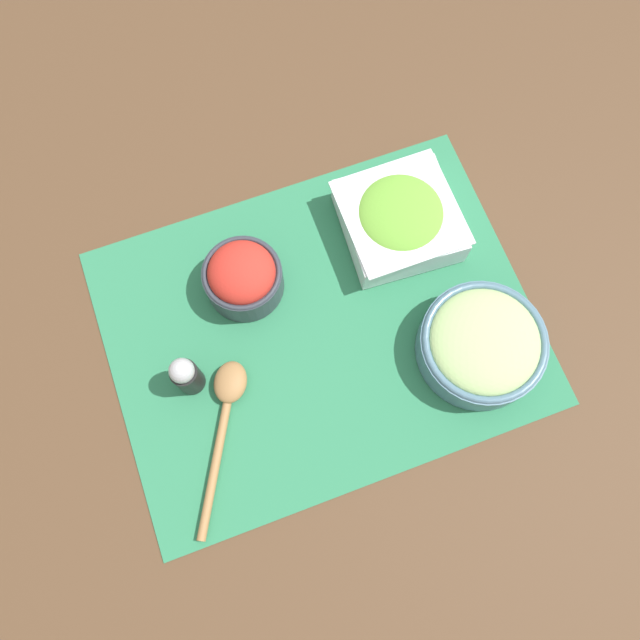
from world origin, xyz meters
TOP-DOWN VIEW (x-y plane):
  - ground_plane at (0.00, 0.00)m, footprint 3.00×3.00m
  - placemat at (0.00, 0.00)m, footprint 0.59×0.45m
  - tomato_bowl at (0.08, -0.09)m, footprint 0.11×0.11m
  - cucumber_bowl at (-0.19, 0.11)m, footprint 0.17×0.17m
  - lettuce_bowl at (-0.16, -0.10)m, footprint 0.17×0.17m
  - wooden_spoon at (0.16, 0.06)m, footprint 0.14×0.22m
  - pepper_shaker at (0.19, 0.01)m, footprint 0.04×0.04m

SIDE VIEW (x-z plane):
  - ground_plane at x=0.00m, z-range 0.00..0.00m
  - placemat at x=0.00m, z-range 0.00..0.00m
  - wooden_spoon at x=0.16m, z-range 0.00..0.03m
  - lettuce_bowl at x=-0.16m, z-range 0.00..0.07m
  - cucumber_bowl at x=-0.19m, z-range 0.00..0.07m
  - tomato_bowl at x=0.08m, z-range 0.00..0.08m
  - pepper_shaker at x=0.19m, z-range 0.00..0.09m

